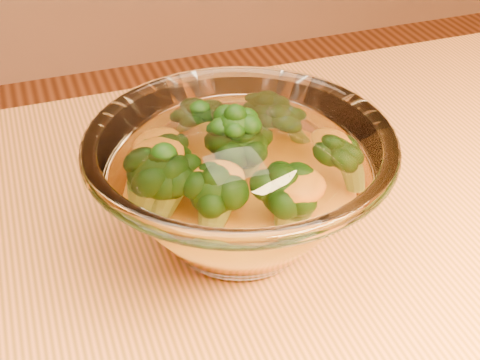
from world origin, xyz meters
The scene contains 3 objects.
glass_bowl centered at (-0.11, 0.13, 0.80)m, with size 0.22×0.22×0.10m.
cheese_sauce centered at (-0.11, 0.13, 0.78)m, with size 0.12×0.12×0.03m, color orange.
broccoli_heap centered at (-0.12, 0.14, 0.81)m, with size 0.16×0.15×0.07m.
Camera 1 is at (-0.25, -0.24, 1.09)m, focal length 50.00 mm.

